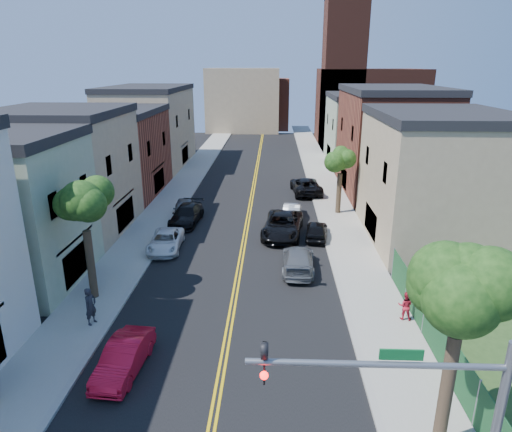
# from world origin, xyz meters

# --- Properties ---
(sidewalk_left) EXTENTS (3.20, 100.00, 0.15)m
(sidewalk_left) POSITION_xyz_m (-7.90, 40.00, 0.07)
(sidewalk_left) COLOR gray
(sidewalk_left) RESTS_ON ground
(sidewalk_right) EXTENTS (3.20, 100.00, 0.15)m
(sidewalk_right) POSITION_xyz_m (7.90, 40.00, 0.07)
(sidewalk_right) COLOR gray
(sidewalk_right) RESTS_ON ground
(curb_left) EXTENTS (0.30, 100.00, 0.15)m
(curb_left) POSITION_xyz_m (-6.15, 40.00, 0.07)
(curb_left) COLOR gray
(curb_left) RESTS_ON ground
(curb_right) EXTENTS (0.30, 100.00, 0.15)m
(curb_right) POSITION_xyz_m (6.15, 40.00, 0.07)
(curb_right) COLOR gray
(curb_right) RESTS_ON ground
(bldg_left_tan_near) EXTENTS (9.00, 10.00, 9.00)m
(bldg_left_tan_near) POSITION_xyz_m (-14.00, 25.00, 4.50)
(bldg_left_tan_near) COLOR #998466
(bldg_left_tan_near) RESTS_ON ground
(bldg_left_brick) EXTENTS (9.00, 12.00, 8.00)m
(bldg_left_brick) POSITION_xyz_m (-14.00, 36.00, 4.00)
(bldg_left_brick) COLOR brown
(bldg_left_brick) RESTS_ON ground
(bldg_left_tan_far) EXTENTS (9.00, 16.00, 9.50)m
(bldg_left_tan_far) POSITION_xyz_m (-14.00, 50.00, 4.75)
(bldg_left_tan_far) COLOR #998466
(bldg_left_tan_far) RESTS_ON ground
(bldg_right_tan) EXTENTS (9.00, 12.00, 9.00)m
(bldg_right_tan) POSITION_xyz_m (14.00, 24.00, 4.50)
(bldg_right_tan) COLOR #998466
(bldg_right_tan) RESTS_ON ground
(bldg_right_brick) EXTENTS (9.00, 14.00, 10.00)m
(bldg_right_brick) POSITION_xyz_m (14.00, 38.00, 5.00)
(bldg_right_brick) COLOR brown
(bldg_right_brick) RESTS_ON ground
(bldg_right_palegrn) EXTENTS (9.00, 12.00, 8.50)m
(bldg_right_palegrn) POSITION_xyz_m (14.00, 52.00, 4.25)
(bldg_right_palegrn) COLOR gray
(bldg_right_palegrn) RESTS_ON ground
(church) EXTENTS (16.20, 14.20, 22.60)m
(church) POSITION_xyz_m (16.33, 67.07, 7.24)
(church) COLOR #4C2319
(church) RESTS_ON ground
(backdrop_left) EXTENTS (14.00, 8.00, 12.00)m
(backdrop_left) POSITION_xyz_m (-4.00, 82.00, 6.00)
(backdrop_left) COLOR #998466
(backdrop_left) RESTS_ON ground
(backdrop_center) EXTENTS (10.00, 8.00, 10.00)m
(backdrop_center) POSITION_xyz_m (0.00, 86.00, 5.00)
(backdrop_center) COLOR brown
(backdrop_center) RESTS_ON ground
(fence_right) EXTENTS (0.04, 15.00, 1.90)m
(fence_right) POSITION_xyz_m (9.50, 9.50, 1.10)
(fence_right) COLOR #143F1E
(fence_right) RESTS_ON sidewalk_right
(tree_left_mid) EXTENTS (5.20, 5.20, 9.29)m
(tree_left_mid) POSITION_xyz_m (-7.88, 14.01, 6.58)
(tree_left_mid) COLOR #3A291D
(tree_left_mid) RESTS_ON sidewalk_left
(tree_right_corner) EXTENTS (5.80, 5.80, 10.35)m
(tree_right_corner) POSITION_xyz_m (7.93, 4.01, 7.31)
(tree_right_corner) COLOR #3A291D
(tree_right_corner) RESTS_ON sidewalk_right
(tree_right_far) EXTENTS (4.40, 4.40, 8.03)m
(tree_right_far) POSITION_xyz_m (7.92, 30.01, 5.76)
(tree_right_far) COLOR #3A291D
(tree_right_far) RESTS_ON sidewalk_right
(red_sedan) EXTENTS (1.79, 4.27, 1.37)m
(red_sedan) POSITION_xyz_m (-4.18, 7.76, 0.69)
(red_sedan) COLOR red
(red_sedan) RESTS_ON ground
(white_pickup) EXTENTS (2.39, 4.80, 1.31)m
(white_pickup) POSITION_xyz_m (-5.50, 21.30, 0.65)
(white_pickup) COLOR silver
(white_pickup) RESTS_ON ground
(grey_car_left) EXTENTS (2.42, 4.77, 1.56)m
(grey_car_left) POSITION_xyz_m (-5.50, 28.47, 0.78)
(grey_car_left) COLOR #54575B
(grey_car_left) RESTS_ON ground
(black_car_left) EXTENTS (2.50, 5.35, 1.51)m
(black_car_left) POSITION_xyz_m (-5.05, 26.99, 0.75)
(black_car_left) COLOR black
(black_car_left) RESTS_ON ground
(grey_car_right) EXTENTS (2.26, 5.06, 1.44)m
(grey_car_right) POSITION_xyz_m (3.80, 18.21, 0.72)
(grey_car_right) COLOR #595C60
(grey_car_right) RESTS_ON ground
(black_car_right) EXTENTS (2.05, 4.09, 1.34)m
(black_car_right) POSITION_xyz_m (5.50, 23.95, 0.67)
(black_car_right) COLOR black
(black_car_right) RESTS_ON ground
(silver_car_right) EXTENTS (1.84, 4.19, 1.34)m
(silver_car_right) POSITION_xyz_m (3.80, 28.75, 0.67)
(silver_car_right) COLOR #B7BBBF
(silver_car_right) RESTS_ON ground
(dark_car_right_far) EXTENTS (3.27, 6.16, 1.65)m
(dark_car_right_far) POSITION_xyz_m (5.50, 36.65, 0.83)
(dark_car_right_far) COLOR black
(dark_car_right_far) RESTS_ON ground
(black_suv_lane) EXTENTS (3.56, 6.46, 1.71)m
(black_suv_lane) POSITION_xyz_m (2.91, 24.44, 0.86)
(black_suv_lane) COLOR black
(black_suv_lane) RESTS_ON ground
(pedestrian_left) EXTENTS (0.68, 0.83, 1.95)m
(pedestrian_left) POSITION_xyz_m (-6.95, 11.23, 1.12)
(pedestrian_left) COLOR #24232A
(pedestrian_left) RESTS_ON sidewalk_left
(pedestrian_right) EXTENTS (0.86, 0.74, 1.53)m
(pedestrian_right) POSITION_xyz_m (8.97, 12.28, 0.92)
(pedestrian_right) COLOR #B41B2F
(pedestrian_right) RESTS_ON sidewalk_right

